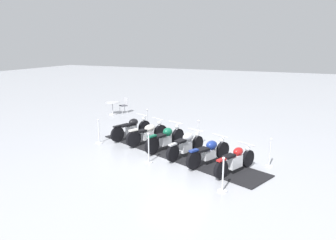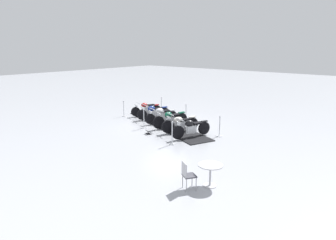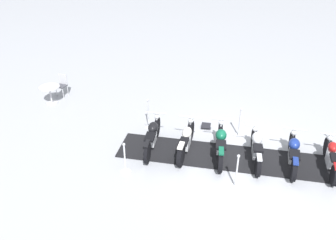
{
  "view_description": "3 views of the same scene",
  "coord_description": "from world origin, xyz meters",
  "px_view_note": "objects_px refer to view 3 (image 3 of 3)",
  "views": [
    {
      "loc": [
        -11.17,
        -4.7,
        4.32
      ],
      "look_at": [
        1.52,
        1.0,
        0.95
      ],
      "focal_mm": 34.06,
      "sensor_mm": 36.0,
      "label": 1
    },
    {
      "loc": [
        12.99,
        11.31,
        4.58
      ],
      "look_at": [
        1.8,
        1.73,
        0.93
      ],
      "focal_mm": 31.99,
      "sensor_mm": 36.0,
      "label": 2
    },
    {
      "loc": [
        -8.97,
        3.8,
        6.97
      ],
      "look_at": [
        1.9,
        1.95,
        0.56
      ],
      "focal_mm": 38.41,
      "sensor_mm": 36.0,
      "label": 3
    }
  ],
  "objects_px": {
    "cafe_table": "(50,91)",
    "cafe_chair_near_table": "(62,84)",
    "motorcycle_chrome": "(256,147)",
    "motorcycle_cream": "(186,140)",
    "stanchion_left_mid": "(236,175)",
    "motorcycle_navy": "(293,152)",
    "motorcycle_black": "(153,135)",
    "motorcycle_maroon": "(331,157)",
    "motorcycle_forest": "(221,143)",
    "info_placard": "(206,127)",
    "stanchion_left_rear": "(125,163)",
    "stanchion_right_rear": "(148,117)",
    "stanchion_right_mid": "(239,127)"
  },
  "relations": [
    {
      "from": "stanchion_left_rear",
      "to": "info_placard",
      "type": "height_order",
      "value": "stanchion_left_rear"
    },
    {
      "from": "motorcycle_maroon",
      "to": "stanchion_left_mid",
      "type": "bearing_deg",
      "value": 119.13
    },
    {
      "from": "motorcycle_forest",
      "to": "stanchion_left_mid",
      "type": "bearing_deg",
      "value": -163.08
    },
    {
      "from": "motorcycle_forest",
      "to": "motorcycle_cream",
      "type": "xyz_separation_m",
      "value": [
        0.41,
        1.05,
        -0.03
      ]
    },
    {
      "from": "motorcycle_forest",
      "to": "info_placard",
      "type": "height_order",
      "value": "motorcycle_forest"
    },
    {
      "from": "stanchion_left_rear",
      "to": "cafe_table",
      "type": "bearing_deg",
      "value": 28.05
    },
    {
      "from": "stanchion_right_rear",
      "to": "cafe_table",
      "type": "height_order",
      "value": "stanchion_right_rear"
    },
    {
      "from": "stanchion_left_mid",
      "to": "info_placard",
      "type": "xyz_separation_m",
      "value": [
        3.31,
        0.0,
        -0.36
      ]
    },
    {
      "from": "info_placard",
      "to": "motorcycle_cream",
      "type": "bearing_deg",
      "value": -106.64
    },
    {
      "from": "cafe_table",
      "to": "cafe_chair_near_table",
      "type": "bearing_deg",
      "value": -31.2
    },
    {
      "from": "motorcycle_navy",
      "to": "motorcycle_forest",
      "type": "bearing_deg",
      "value": 93.08
    },
    {
      "from": "motorcycle_maroon",
      "to": "motorcycle_chrome",
      "type": "relative_size",
      "value": 0.94
    },
    {
      "from": "motorcycle_maroon",
      "to": "cafe_table",
      "type": "bearing_deg",
      "value": 79.47
    },
    {
      "from": "motorcycle_cream",
      "to": "cafe_table",
      "type": "xyz_separation_m",
      "value": [
        4.41,
        4.79,
        0.09
      ]
    },
    {
      "from": "motorcycle_black",
      "to": "cafe_chair_near_table",
      "type": "height_order",
      "value": "motorcycle_black"
    },
    {
      "from": "motorcycle_chrome",
      "to": "motorcycle_cream",
      "type": "xyz_separation_m",
      "value": [
        0.8,
        2.1,
        -0.02
      ]
    },
    {
      "from": "info_placard",
      "to": "stanchion_left_mid",
      "type": "bearing_deg",
      "value": -68.78
    },
    {
      "from": "motorcycle_navy",
      "to": "stanchion_right_mid",
      "type": "bearing_deg",
      "value": 53.88
    },
    {
      "from": "stanchion_left_mid",
      "to": "motorcycle_navy",
      "type": "bearing_deg",
      "value": -70.83
    },
    {
      "from": "stanchion_left_mid",
      "to": "motorcycle_maroon",
      "type": "bearing_deg",
      "value": -84.2
    },
    {
      "from": "motorcycle_navy",
      "to": "cafe_chair_near_table",
      "type": "height_order",
      "value": "motorcycle_navy"
    },
    {
      "from": "stanchion_right_mid",
      "to": "cafe_chair_near_table",
      "type": "bearing_deg",
      "value": 55.43
    },
    {
      "from": "stanchion_left_mid",
      "to": "info_placard",
      "type": "bearing_deg",
      "value": 0.02
    },
    {
      "from": "motorcycle_chrome",
      "to": "motorcycle_forest",
      "type": "distance_m",
      "value": 1.13
    },
    {
      "from": "motorcycle_chrome",
      "to": "motorcycle_cream",
      "type": "bearing_deg",
      "value": 85.98
    },
    {
      "from": "motorcycle_maroon",
      "to": "motorcycle_black",
      "type": "relative_size",
      "value": 0.91
    },
    {
      "from": "stanchion_left_rear",
      "to": "motorcycle_chrome",
      "type": "bearing_deg",
      "value": -90.8
    },
    {
      "from": "motorcycle_black",
      "to": "info_placard",
      "type": "relative_size",
      "value": 5.34
    },
    {
      "from": "motorcycle_chrome",
      "to": "motorcycle_cream",
      "type": "relative_size",
      "value": 1.04
    },
    {
      "from": "cafe_chair_near_table",
      "to": "cafe_table",
      "type": "bearing_deg",
      "value": -0.0
    },
    {
      "from": "motorcycle_chrome",
      "to": "cafe_chair_near_table",
      "type": "xyz_separation_m",
      "value": [
        5.92,
        6.47,
        0.03
      ]
    },
    {
      "from": "cafe_table",
      "to": "cafe_chair_near_table",
      "type": "relative_size",
      "value": 0.9
    },
    {
      "from": "stanchion_left_mid",
      "to": "stanchion_right_rear",
      "type": "height_order",
      "value": "stanchion_left_mid"
    },
    {
      "from": "motorcycle_navy",
      "to": "motorcycle_chrome",
      "type": "relative_size",
      "value": 0.98
    },
    {
      "from": "motorcycle_black",
      "to": "stanchion_left_mid",
      "type": "relative_size",
      "value": 1.93
    },
    {
      "from": "motorcycle_maroon",
      "to": "motorcycle_cream",
      "type": "relative_size",
      "value": 0.98
    },
    {
      "from": "stanchion_right_rear",
      "to": "cafe_chair_near_table",
      "type": "bearing_deg",
      "value": 45.9
    },
    {
      "from": "motorcycle_navy",
      "to": "motorcycle_black",
      "type": "xyz_separation_m",
      "value": [
        1.64,
        4.2,
        0.04
      ]
    },
    {
      "from": "motorcycle_maroon",
      "to": "motorcycle_cream",
      "type": "height_order",
      "value": "motorcycle_cream"
    },
    {
      "from": "stanchion_left_rear",
      "to": "info_placard",
      "type": "relative_size",
      "value": 2.62
    },
    {
      "from": "motorcycle_forest",
      "to": "stanchion_right_rear",
      "type": "relative_size",
      "value": 1.97
    },
    {
      "from": "motorcycle_navy",
      "to": "motorcycle_black",
      "type": "bearing_deg",
      "value": 92.96
    },
    {
      "from": "motorcycle_chrome",
      "to": "info_placard",
      "type": "xyz_separation_m",
      "value": [
        2.16,
        1.05,
        -0.45
      ]
    },
    {
      "from": "cafe_table",
      "to": "stanchion_right_rear",
      "type": "bearing_deg",
      "value": -123.89
    },
    {
      "from": "motorcycle_forest",
      "to": "cafe_table",
      "type": "xyz_separation_m",
      "value": [
        4.81,
        5.84,
        0.07
      ]
    },
    {
      "from": "motorcycle_cream",
      "to": "cafe_table",
      "type": "height_order",
      "value": "motorcycle_cream"
    },
    {
      "from": "info_placard",
      "to": "motorcycle_chrome",
      "type": "bearing_deg",
      "value": -42.94
    },
    {
      "from": "motorcycle_chrome",
      "to": "stanchion_right_rear",
      "type": "relative_size",
      "value": 1.87
    },
    {
      "from": "stanchion_left_mid",
      "to": "stanchion_right_mid",
      "type": "relative_size",
      "value": 1.01
    },
    {
      "from": "cafe_chair_near_table",
      "to": "motorcycle_chrome",
      "type": "bearing_deg",
      "value": 78.75
    }
  ]
}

